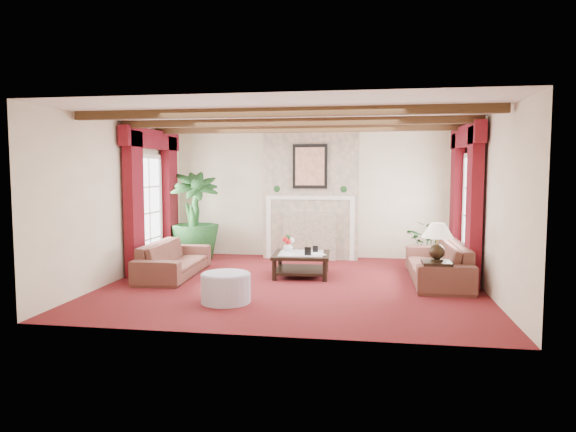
% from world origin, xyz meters
% --- Properties ---
extents(floor, '(6.00, 6.00, 0.00)m').
position_xyz_m(floor, '(0.00, 0.00, 0.00)').
color(floor, '#450C13').
rests_on(floor, ground).
extents(ceiling, '(6.00, 6.00, 0.00)m').
position_xyz_m(ceiling, '(0.00, 0.00, 2.70)').
color(ceiling, white).
rests_on(ceiling, floor).
extents(back_wall, '(6.00, 0.02, 2.70)m').
position_xyz_m(back_wall, '(0.00, 2.75, 1.35)').
color(back_wall, beige).
rests_on(back_wall, ground).
extents(left_wall, '(0.02, 5.50, 2.70)m').
position_xyz_m(left_wall, '(-3.00, 0.00, 1.35)').
color(left_wall, beige).
rests_on(left_wall, ground).
extents(right_wall, '(0.02, 5.50, 2.70)m').
position_xyz_m(right_wall, '(3.00, 0.00, 1.35)').
color(right_wall, beige).
rests_on(right_wall, ground).
extents(ceiling_beams, '(6.00, 3.00, 0.12)m').
position_xyz_m(ceiling_beams, '(0.00, 0.00, 2.64)').
color(ceiling_beams, '#332110').
rests_on(ceiling_beams, ceiling).
extents(fireplace, '(2.00, 0.52, 2.70)m').
position_xyz_m(fireplace, '(0.00, 2.55, 2.70)').
color(fireplace, tan).
rests_on(fireplace, ground).
extents(french_door_left, '(0.10, 1.10, 2.16)m').
position_xyz_m(french_door_left, '(-2.97, 1.00, 2.13)').
color(french_door_left, white).
rests_on(french_door_left, ground).
extents(french_door_right, '(0.10, 1.10, 2.16)m').
position_xyz_m(french_door_right, '(2.97, 1.00, 2.13)').
color(french_door_right, white).
rests_on(french_door_right, ground).
extents(curtains_left, '(0.20, 2.40, 2.55)m').
position_xyz_m(curtains_left, '(-2.86, 1.00, 2.55)').
color(curtains_left, '#450913').
rests_on(curtains_left, ground).
extents(curtains_right, '(0.20, 2.40, 2.55)m').
position_xyz_m(curtains_right, '(2.86, 1.00, 2.55)').
color(curtains_right, '#450913').
rests_on(curtains_right, ground).
extents(sofa_left, '(2.10, 0.78, 0.80)m').
position_xyz_m(sofa_left, '(-2.19, 0.30, 0.40)').
color(sofa_left, '#330E16').
rests_on(sofa_left, ground).
extents(sofa_right, '(2.23, 0.68, 0.87)m').
position_xyz_m(sofa_right, '(2.36, 0.51, 0.44)').
color(sofa_right, '#330E16').
rests_on(sofa_right, ground).
extents(potted_palm, '(2.47, 2.64, 1.03)m').
position_xyz_m(potted_palm, '(-2.38, 1.93, 0.51)').
color(potted_palm, black).
rests_on(potted_palm, ground).
extents(small_plant, '(1.70, 1.70, 0.70)m').
position_xyz_m(small_plant, '(2.37, 1.91, 0.35)').
color(small_plant, black).
rests_on(small_plant, ground).
extents(coffee_table, '(1.04, 1.04, 0.40)m').
position_xyz_m(coffee_table, '(0.05, 0.62, 0.20)').
color(coffee_table, black).
rests_on(coffee_table, ground).
extents(side_table, '(0.48, 0.48, 0.50)m').
position_xyz_m(side_table, '(2.24, -0.39, 0.25)').
color(side_table, black).
rests_on(side_table, ground).
extents(ottoman, '(0.70, 0.70, 0.41)m').
position_xyz_m(ottoman, '(-0.77, -1.37, 0.20)').
color(ottoman, '#ACA6BD').
rests_on(ottoman, ground).
extents(table_lamp, '(0.47, 0.47, 0.60)m').
position_xyz_m(table_lamp, '(2.24, -0.39, 0.80)').
color(table_lamp, black).
rests_on(table_lamp, side_table).
extents(flower_vase, '(0.29, 0.29, 0.17)m').
position_xyz_m(flower_vase, '(-0.22, 0.83, 0.49)').
color(flower_vase, silver).
rests_on(flower_vase, coffee_table).
extents(book, '(0.24, 0.20, 0.31)m').
position_xyz_m(book, '(0.24, 0.43, 0.56)').
color(book, black).
rests_on(book, coffee_table).
extents(photo_frame_a, '(0.12, 0.03, 0.15)m').
position_xyz_m(photo_frame_a, '(0.19, 0.38, 0.48)').
color(photo_frame_a, black).
rests_on(photo_frame_a, coffee_table).
extents(photo_frame_b, '(0.10, 0.03, 0.12)m').
position_xyz_m(photo_frame_b, '(0.28, 0.75, 0.46)').
color(photo_frame_b, black).
rests_on(photo_frame_b, coffee_table).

